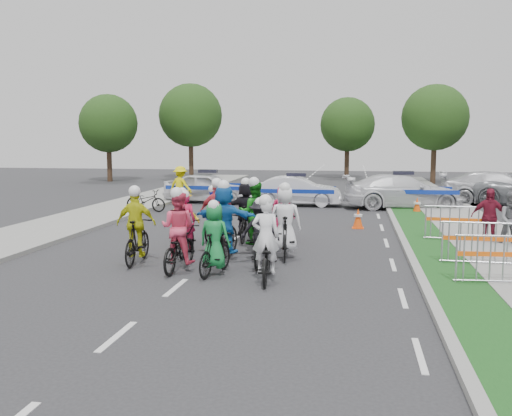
% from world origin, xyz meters
% --- Properties ---
extents(ground, '(90.00, 90.00, 0.00)m').
position_xyz_m(ground, '(0.00, 0.00, 0.00)').
color(ground, '#28282B').
rests_on(ground, ground).
extents(curb_right, '(0.20, 60.00, 0.12)m').
position_xyz_m(curb_right, '(5.10, 5.00, 0.06)').
color(curb_right, gray).
rests_on(curb_right, ground).
extents(grass_strip, '(1.20, 60.00, 0.11)m').
position_xyz_m(grass_strip, '(5.80, 5.00, 0.06)').
color(grass_strip, '#164517').
rests_on(grass_strip, ground).
extents(sidewalk_right, '(2.40, 60.00, 0.13)m').
position_xyz_m(sidewalk_right, '(7.60, 5.00, 0.07)').
color(sidewalk_right, gray).
rests_on(sidewalk_right, ground).
extents(sidewalk_left, '(3.00, 60.00, 0.13)m').
position_xyz_m(sidewalk_left, '(-6.50, 5.00, 0.07)').
color(sidewalk_left, gray).
rests_on(sidewalk_left, ground).
extents(rider_0, '(0.83, 1.93, 1.91)m').
position_xyz_m(rider_0, '(1.76, 0.89, 0.63)').
color(rider_0, black).
rests_on(rider_0, ground).
extents(rider_1, '(0.80, 1.71, 1.73)m').
position_xyz_m(rider_1, '(0.53, 1.26, 0.68)').
color(rider_1, black).
rests_on(rider_1, ground).
extents(rider_2, '(0.85, 1.97, 1.98)m').
position_xyz_m(rider_2, '(-0.42, 1.56, 0.73)').
color(rider_2, black).
rests_on(rider_2, ground).
extents(rider_3, '(1.01, 1.89, 1.96)m').
position_xyz_m(rider_3, '(-1.66, 2.08, 0.75)').
color(rider_3, black).
rests_on(rider_3, ground).
extents(rider_4, '(0.94, 1.67, 1.70)m').
position_xyz_m(rider_4, '(1.41, 2.29, 0.67)').
color(rider_4, black).
rests_on(rider_4, ground).
extents(rider_5, '(1.68, 2.00, 2.05)m').
position_xyz_m(rider_5, '(0.36, 3.00, 0.85)').
color(rider_5, black).
rests_on(rider_5, ground).
extents(rider_6, '(0.73, 1.76, 1.75)m').
position_xyz_m(rider_6, '(-0.77, 3.31, 0.58)').
color(rider_6, black).
rests_on(rider_6, ground).
extents(rider_7, '(0.88, 1.93, 1.98)m').
position_xyz_m(rider_7, '(1.88, 3.37, 0.77)').
color(rider_7, black).
rests_on(rider_7, ground).
extents(rider_8, '(1.08, 2.11, 2.05)m').
position_xyz_m(rider_8, '(0.91, 4.25, 0.76)').
color(rider_8, black).
rests_on(rider_8, ground).
extents(rider_9, '(1.05, 1.96, 2.02)m').
position_xyz_m(rider_9, '(-0.12, 4.23, 0.77)').
color(rider_9, black).
rests_on(rider_9, ground).
extents(rider_10, '(1.00, 1.73, 1.70)m').
position_xyz_m(rider_10, '(-1.26, 4.69, 0.67)').
color(rider_10, black).
rests_on(rider_10, ground).
extents(rider_11, '(1.54, 1.84, 1.94)m').
position_xyz_m(rider_11, '(0.42, 5.63, 0.81)').
color(rider_11, black).
rests_on(rider_11, ground).
extents(rider_12, '(0.70, 1.69, 1.69)m').
position_xyz_m(rider_12, '(-0.64, 5.77, 0.56)').
color(rider_12, black).
rests_on(rider_12, ground).
extents(rider_13, '(0.76, 1.69, 1.75)m').
position_xyz_m(rider_13, '(1.50, 5.94, 0.68)').
color(rider_13, black).
rests_on(rider_13, ground).
extents(police_car_0, '(4.39, 2.04, 1.45)m').
position_xyz_m(police_car_0, '(-3.39, 15.69, 0.73)').
color(police_car_0, silver).
rests_on(police_car_0, ground).
extents(police_car_1, '(4.20, 1.61, 1.37)m').
position_xyz_m(police_car_1, '(0.97, 15.12, 0.68)').
color(police_car_1, silver).
rests_on(police_car_1, ground).
extents(police_car_2, '(5.48, 2.89, 1.52)m').
position_xyz_m(police_car_2, '(5.76, 14.84, 0.76)').
color(police_car_2, silver).
rests_on(police_car_2, ground).
extents(civilian_sedan, '(5.68, 3.01, 1.57)m').
position_xyz_m(civilian_sedan, '(10.30, 16.90, 0.78)').
color(civilian_sedan, '#B6B7BC').
rests_on(civilian_sedan, ground).
extents(spectator_2, '(1.06, 0.68, 1.67)m').
position_xyz_m(spectator_2, '(7.49, 6.15, 0.84)').
color(spectator_2, maroon).
rests_on(spectator_2, ground).
extents(marshal_hiviz, '(1.33, 1.03, 1.82)m').
position_xyz_m(marshal_hiviz, '(-4.41, 14.50, 0.91)').
color(marshal_hiviz, yellow).
rests_on(marshal_hiviz, ground).
extents(barrier_0, '(2.03, 0.65, 1.12)m').
position_xyz_m(barrier_0, '(6.70, 1.13, 0.56)').
color(barrier_0, '#A5A8AD').
rests_on(barrier_0, ground).
extents(barrier_1, '(2.01, 0.56, 1.12)m').
position_xyz_m(barrier_1, '(6.70, 3.00, 0.56)').
color(barrier_1, '#A5A8AD').
rests_on(barrier_1, ground).
extents(barrier_2, '(2.03, 0.63, 1.12)m').
position_xyz_m(barrier_2, '(6.70, 6.29, 0.56)').
color(barrier_2, '#A5A8AD').
rests_on(barrier_2, ground).
extents(cone_0, '(0.40, 0.40, 0.70)m').
position_xyz_m(cone_0, '(3.77, 8.75, 0.34)').
color(cone_0, '#F24C0C').
rests_on(cone_0, ground).
extents(cone_1, '(0.40, 0.40, 0.70)m').
position_xyz_m(cone_1, '(6.20, 13.06, 0.34)').
color(cone_1, '#F24C0C').
rests_on(cone_1, ground).
extents(parked_bike, '(1.85, 0.80, 0.94)m').
position_xyz_m(parked_bike, '(-5.13, 11.85, 0.47)').
color(parked_bike, black).
rests_on(parked_bike, ground).
extents(tree_0, '(4.20, 4.20, 6.30)m').
position_xyz_m(tree_0, '(-14.00, 28.00, 4.19)').
color(tree_0, '#382619').
rests_on(tree_0, ground).
extents(tree_1, '(4.55, 4.55, 6.82)m').
position_xyz_m(tree_1, '(9.00, 30.00, 4.54)').
color(tree_1, '#382619').
rests_on(tree_1, ground).
extents(tree_3, '(4.90, 4.90, 7.35)m').
position_xyz_m(tree_3, '(-9.00, 32.00, 4.89)').
color(tree_3, '#382619').
rests_on(tree_3, ground).
extents(tree_4, '(4.20, 4.20, 6.30)m').
position_xyz_m(tree_4, '(3.00, 34.00, 4.19)').
color(tree_4, '#382619').
rests_on(tree_4, ground).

